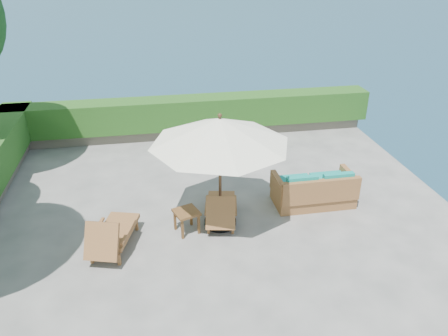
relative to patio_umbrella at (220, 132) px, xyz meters
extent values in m
plane|color=gray|center=(-0.08, -0.06, -2.33)|extent=(12.00, 12.00, 0.00)
cube|color=#575045|center=(-0.08, -0.06, -3.88)|extent=(12.00, 12.00, 3.00)
plane|color=#17374A|center=(-0.08, -0.06, -5.33)|extent=(600.00, 600.00, 0.00)
cube|color=#696254|center=(-0.08, 5.54, -2.15)|extent=(12.00, 0.60, 0.36)
cube|color=#1B4112|center=(-0.08, 5.54, -1.48)|extent=(12.40, 0.90, 1.00)
cylinder|color=black|center=(0.00, 0.00, -2.28)|extent=(0.79, 0.79, 0.12)
cylinder|color=#3E2716|center=(0.00, 0.00, -1.00)|extent=(0.07, 0.07, 2.66)
cone|color=white|center=(0.00, 0.00, 0.03)|extent=(3.27, 3.27, 0.59)
sphere|color=#3E2716|center=(0.00, 0.00, 0.38)|extent=(0.10, 0.10, 0.10)
cube|color=olive|center=(-2.85, -0.94, -2.20)|extent=(0.08, 0.08, 0.27)
cube|color=olive|center=(-2.29, -1.10, -2.20)|extent=(0.08, 0.08, 0.27)
cube|color=olive|center=(-2.50, 0.26, -2.20)|extent=(0.08, 0.08, 0.27)
cube|color=olive|center=(-1.94, 0.10, -2.20)|extent=(0.08, 0.08, 0.27)
cube|color=olive|center=(-2.36, -0.32, -2.02)|extent=(1.04, 1.49, 0.09)
cube|color=olive|center=(-2.58, -1.07, -1.73)|extent=(0.78, 0.61, 0.73)
cube|color=olive|center=(-2.76, -0.42, -1.87)|extent=(0.31, 0.87, 0.05)
cube|color=olive|center=(-2.08, -0.62, -1.87)|extent=(0.31, 0.87, 0.05)
cube|color=olive|center=(-0.33, -0.31, -2.21)|extent=(0.07, 0.07, 0.26)
cube|color=olive|center=(0.22, -0.42, -2.21)|extent=(0.07, 0.07, 0.26)
cube|color=olive|center=(-0.11, 0.86, -2.21)|extent=(0.07, 0.07, 0.26)
cube|color=olive|center=(0.44, 0.76, -2.21)|extent=(0.07, 0.07, 0.26)
cube|color=olive|center=(0.08, 0.32, -2.04)|extent=(0.88, 1.39, 0.09)
cube|color=olive|center=(-0.06, -0.41, -1.76)|extent=(0.72, 0.54, 0.70)
cube|color=olive|center=(-0.29, 0.19, -1.89)|extent=(0.22, 0.84, 0.05)
cube|color=olive|center=(0.37, 0.06, -1.89)|extent=(0.22, 0.84, 0.05)
cube|color=brown|center=(-0.92, -0.42, -2.09)|extent=(0.06, 0.06, 0.50)
cube|color=brown|center=(-0.54, -0.29, -2.09)|extent=(0.06, 0.06, 0.50)
cube|color=brown|center=(-1.06, -0.04, -2.09)|extent=(0.06, 0.06, 0.50)
cube|color=brown|center=(-0.68, 0.10, -2.09)|extent=(0.06, 0.06, 0.50)
cube|color=brown|center=(-0.80, -0.16, -1.81)|extent=(0.66, 0.66, 0.06)
cube|color=olive|center=(2.48, 0.54, -2.12)|extent=(1.97, 0.99, 0.44)
cube|color=olive|center=(2.48, 0.09, -1.73)|extent=(1.97, 0.16, 0.60)
cube|color=olive|center=(1.54, 0.54, -1.79)|extent=(0.14, 0.98, 0.49)
cube|color=olive|center=(3.41, 0.55, -1.79)|extent=(0.14, 0.98, 0.49)
cube|color=#12867B|center=(2.02, 0.60, -1.80)|extent=(0.86, 0.79, 0.20)
cube|color=#12867B|center=(2.93, 0.60, -1.80)|extent=(0.86, 0.79, 0.20)
cube|color=#12867B|center=(2.02, 0.19, -1.55)|extent=(0.76, 0.16, 0.39)
cube|color=#12867B|center=(2.94, 0.20, -1.55)|extent=(0.76, 0.16, 0.39)
camera|label=1|loc=(-1.40, -8.47, 3.52)|focal=35.00mm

